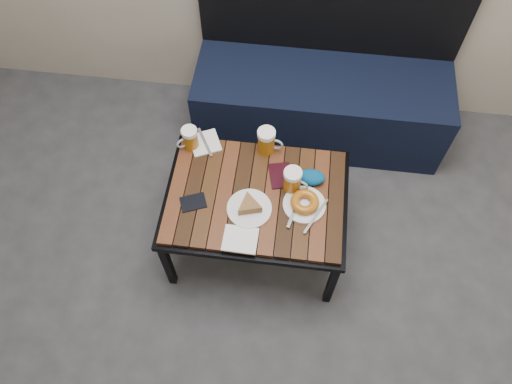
# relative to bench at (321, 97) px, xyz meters

# --- Properties ---
(room_shell) EXTENTS (4.00, 4.00, 4.00)m
(room_shell) POSITION_rel_bench_xyz_m (-0.14, -1.26, 1.48)
(room_shell) COLOR gray
(room_shell) RESTS_ON ground
(bench) EXTENTS (1.40, 0.50, 0.95)m
(bench) POSITION_rel_bench_xyz_m (0.00, 0.00, 0.00)
(bench) COLOR black
(bench) RESTS_ON ground
(cafe_table) EXTENTS (0.84, 0.62, 0.47)m
(cafe_table) POSITION_rel_bench_xyz_m (-0.27, -0.81, 0.16)
(cafe_table) COLOR black
(cafe_table) RESTS_ON ground
(beer_mug_left) EXTENTS (0.11, 0.10, 0.12)m
(beer_mug_left) POSITION_rel_bench_xyz_m (-0.62, -0.57, 0.26)
(beer_mug_left) COLOR #9D5A0C
(beer_mug_left) RESTS_ON cafe_table
(beer_mug_centre) EXTENTS (0.13, 0.09, 0.14)m
(beer_mug_centre) POSITION_rel_bench_xyz_m (-0.25, -0.55, 0.27)
(beer_mug_centre) COLOR #9D5A0C
(beer_mug_centre) RESTS_ON cafe_table
(beer_mug_right) EXTENTS (0.13, 0.10, 0.13)m
(beer_mug_right) POSITION_rel_bench_xyz_m (-0.11, -0.75, 0.27)
(beer_mug_right) COLOR #9D5A0C
(beer_mug_right) RESTS_ON cafe_table
(plate_pie) EXTENTS (0.20, 0.20, 0.06)m
(plate_pie) POSITION_rel_bench_xyz_m (-0.29, -0.89, 0.22)
(plate_pie) COLOR white
(plate_pie) RESTS_ON cafe_table
(plate_bagel) EXTENTS (0.20, 0.24, 0.05)m
(plate_bagel) POSITION_rel_bench_xyz_m (-0.05, -0.84, 0.22)
(plate_bagel) COLOR white
(plate_bagel) RESTS_ON cafe_table
(napkin_left) EXTENTS (0.18, 0.18, 0.01)m
(napkin_left) POSITION_rel_bench_xyz_m (-0.55, -0.55, 0.20)
(napkin_left) COLOR white
(napkin_left) RESTS_ON cafe_table
(napkin_right) EXTENTS (0.15, 0.13, 0.01)m
(napkin_right) POSITION_rel_bench_xyz_m (-0.31, -1.04, 0.20)
(napkin_right) COLOR white
(napkin_right) RESTS_ON cafe_table
(passport_navy) EXTENTS (0.14, 0.12, 0.01)m
(passport_navy) POSITION_rel_bench_xyz_m (-0.55, -0.88, 0.20)
(passport_navy) COLOR black
(passport_navy) RESTS_ON cafe_table
(passport_burgundy) EXTENTS (0.13, 0.16, 0.01)m
(passport_burgundy) POSITION_rel_bench_xyz_m (-0.17, -0.69, 0.20)
(passport_burgundy) COLOR black
(passport_burgundy) RESTS_ON cafe_table
(knit_pouch) EXTENTS (0.13, 0.09, 0.06)m
(knit_pouch) POSITION_rel_bench_xyz_m (-0.03, -0.70, 0.23)
(knit_pouch) COLOR navy
(knit_pouch) RESTS_ON cafe_table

